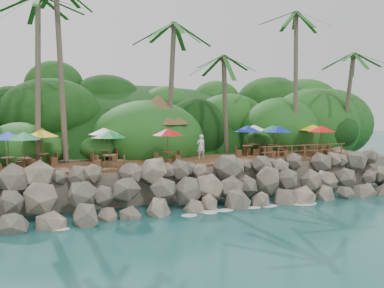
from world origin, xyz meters
name	(u,v)px	position (x,y,z in m)	size (l,w,h in m)	color
ground	(232,211)	(0.00, 0.00, 0.00)	(140.00, 140.00, 0.00)	#19514F
land_base	(150,161)	(0.00, 16.00, 1.05)	(32.00, 25.20, 2.10)	gray
jungle_hill	(130,162)	(0.00, 23.50, 0.00)	(44.80, 28.00, 15.40)	#143811
seawall	(217,186)	(0.00, 2.00, 1.15)	(29.00, 4.00, 2.30)	gray
terrace	(192,161)	(0.00, 6.00, 2.20)	(26.00, 5.00, 0.20)	brown
jungle_foliage	(154,174)	(0.00, 15.00, 0.00)	(44.00, 16.00, 12.00)	#143811
foam_line	(229,210)	(0.00, 0.30, 0.03)	(25.20, 0.80, 0.06)	white
palms	(202,22)	(1.90, 8.66, 12.29)	(32.05, 7.05, 13.27)	brown
palapa	(158,109)	(-1.25, 9.67, 5.79)	(5.36, 5.36, 4.60)	brown
dining_clusters	(190,133)	(-0.14, 5.96, 4.19)	(24.46, 5.30, 2.27)	brown
railing	(305,150)	(7.76, 3.65, 2.91)	(7.20, 0.10, 1.00)	brown
waiter	(201,147)	(0.81, 6.29, 3.16)	(0.63, 0.41, 1.72)	white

